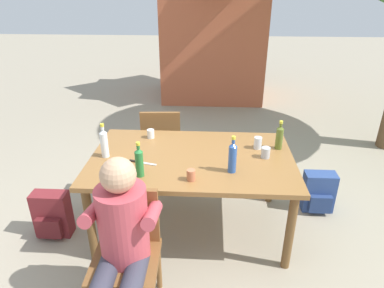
% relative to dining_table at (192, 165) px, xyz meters
% --- Properties ---
extents(ground_plane, '(24.00, 24.00, 0.00)m').
position_rel_dining_table_xyz_m(ground_plane, '(0.00, 0.00, -0.67)').
color(ground_plane, gray).
extents(dining_table, '(1.73, 1.08, 0.74)m').
position_rel_dining_table_xyz_m(dining_table, '(0.00, 0.00, 0.00)').
color(dining_table, olive).
rests_on(dining_table, ground_plane).
extents(chair_near_left, '(0.45, 0.45, 0.87)m').
position_rel_dining_table_xyz_m(chair_near_left, '(-0.39, -0.84, -0.18)').
color(chair_near_left, brown).
rests_on(chair_near_left, ground_plane).
extents(chair_far_left, '(0.47, 0.47, 0.87)m').
position_rel_dining_table_xyz_m(chair_far_left, '(-0.38, 0.84, -0.18)').
color(chair_far_left, brown).
rests_on(chair_far_left, ground_plane).
extents(person_in_white_shirt, '(0.47, 0.61, 1.18)m').
position_rel_dining_table_xyz_m(person_in_white_shirt, '(-0.39, -0.95, -0.01)').
color(person_in_white_shirt, '#B7424C').
rests_on(person_in_white_shirt, ground_plane).
extents(bottle_blue, '(0.06, 0.06, 0.31)m').
position_rel_dining_table_xyz_m(bottle_blue, '(0.33, -0.23, 0.21)').
color(bottle_blue, '#2D56A3').
rests_on(bottle_blue, dining_table).
extents(bottle_green, '(0.06, 0.06, 0.28)m').
position_rel_dining_table_xyz_m(bottle_green, '(-0.38, -0.34, 0.20)').
color(bottle_green, '#287A38').
rests_on(bottle_green, dining_table).
extents(bottle_olive, '(0.06, 0.06, 0.27)m').
position_rel_dining_table_xyz_m(bottle_olive, '(0.76, 0.20, 0.19)').
color(bottle_olive, '#566623').
rests_on(bottle_olive, dining_table).
extents(bottle_clear, '(0.06, 0.06, 0.30)m').
position_rel_dining_table_xyz_m(bottle_clear, '(-0.74, -0.04, 0.21)').
color(bottle_clear, white).
rests_on(bottle_clear, dining_table).
extents(cup_terracotta, '(0.07, 0.07, 0.09)m').
position_rel_dining_table_xyz_m(cup_terracotta, '(0.01, -0.38, 0.12)').
color(cup_terracotta, '#BC6B47').
rests_on(cup_terracotta, dining_table).
extents(cup_glass, '(0.07, 0.07, 0.11)m').
position_rel_dining_table_xyz_m(cup_glass, '(0.58, 0.19, 0.13)').
color(cup_glass, silver).
rests_on(cup_glass, dining_table).
extents(cup_steel, '(0.08, 0.08, 0.09)m').
position_rel_dining_table_xyz_m(cup_steel, '(0.62, 0.02, 0.12)').
color(cup_steel, '#B2B7BC').
rests_on(cup_steel, dining_table).
extents(cup_white, '(0.07, 0.07, 0.08)m').
position_rel_dining_table_xyz_m(cup_white, '(-0.41, 0.36, 0.12)').
color(cup_white, white).
rests_on(cup_white, dining_table).
extents(table_knife, '(0.24, 0.08, 0.01)m').
position_rel_dining_table_xyz_m(table_knife, '(-0.42, -0.13, 0.08)').
color(table_knife, silver).
rests_on(table_knife, dining_table).
extents(backpack_by_near_side, '(0.30, 0.22, 0.41)m').
position_rel_dining_table_xyz_m(backpack_by_near_side, '(1.24, 0.33, -0.47)').
color(backpack_by_near_side, '#2D4784').
rests_on(backpack_by_near_side, ground_plane).
extents(backpack_by_far_side, '(0.31, 0.21, 0.43)m').
position_rel_dining_table_xyz_m(backpack_by_far_side, '(-1.24, -0.18, -0.46)').
color(backpack_by_far_side, maroon).
rests_on(backpack_by_far_side, ground_plane).
extents(brick_kiosk, '(2.12, 1.66, 2.64)m').
position_rel_dining_table_xyz_m(brick_kiosk, '(0.17, 4.09, 0.72)').
color(brick_kiosk, '#B25638').
rests_on(brick_kiosk, ground_plane).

